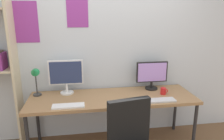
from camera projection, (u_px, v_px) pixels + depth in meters
wall_back at (108, 49)px, 3.02m from camera, size 4.58×0.11×2.60m
desk at (113, 100)px, 2.77m from camera, size 2.18×0.68×0.74m
monitor_left at (66, 75)px, 2.81m from camera, size 0.46×0.18×0.46m
monitor_right at (152, 74)px, 2.99m from camera, size 0.45×0.18×0.40m
desk_lamp at (35, 76)px, 2.71m from camera, size 0.11×0.15×0.41m
keyboard_left at (68, 106)px, 2.46m from camera, size 0.38×0.13×0.02m
keyboard_right at (160, 100)px, 2.62m from camera, size 0.40×0.13×0.02m
computer_mouse at (131, 101)px, 2.57m from camera, size 0.06×0.10×0.03m
coffee_mug at (163, 91)px, 2.83m from camera, size 0.11×0.08×0.09m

